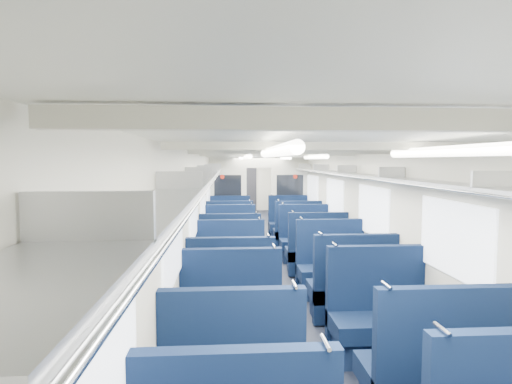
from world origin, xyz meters
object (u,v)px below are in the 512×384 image
(seat_9, at_px, (352,293))
(seat_16, at_px, (230,234))
(seat_18, at_px, (230,227))
(seat_4, at_px, (232,383))
(bulkhead, at_px, (259,195))
(seat_8, at_px, (231,298))
(seat_7, at_px, (379,322))
(seat_10, at_px, (230,272))
(seat_17, at_px, (297,234))
(seat_14, at_px, (230,243))
(seat_13, at_px, (316,254))
(end_door, at_px, (248,188))
(seat_5, at_px, (433,380))
(seat_11, at_px, (332,271))
(seat_6, at_px, (231,328))
(seat_19, at_px, (289,226))
(seat_15, at_px, (305,243))
(seat_12, at_px, (230,257))

(seat_9, xyz_separation_m, seat_16, (-1.66, 4.63, 0.00))
(seat_16, bearing_deg, seat_18, 90.00)
(seat_4, xyz_separation_m, seat_9, (1.66, 2.20, 0.00))
(bulkhead, xyz_separation_m, seat_8, (-0.83, -6.20, -0.84))
(seat_7, xyz_separation_m, seat_10, (-1.66, 2.18, 0.00))
(seat_17, bearing_deg, seat_14, -148.55)
(bulkhead, xyz_separation_m, seat_13, (0.83, -3.79, -0.84))
(end_door, height_order, seat_13, end_door)
(end_door, distance_m, seat_17, 8.17)
(seat_5, relative_size, seat_9, 1.00)
(seat_16, bearing_deg, bulkhead, 60.50)
(end_door, bearing_deg, seat_11, -85.88)
(seat_6, relative_size, seat_10, 1.00)
(seat_19, bearing_deg, seat_15, -90.00)
(seat_7, distance_m, seat_13, 3.35)
(seat_4, distance_m, seat_6, 1.12)
(end_door, height_order, seat_12, end_door)
(seat_14, bearing_deg, end_door, 84.80)
(seat_8, height_order, seat_16, same)
(seat_19, bearing_deg, seat_6, -103.45)
(seat_13, bearing_deg, bulkhead, 102.34)
(seat_13, bearing_deg, seat_6, -116.13)
(seat_12, bearing_deg, end_door, 85.43)
(seat_5, relative_size, seat_16, 1.00)
(seat_15, relative_size, seat_17, 1.00)
(seat_6, distance_m, seat_8, 0.98)
(bulkhead, height_order, seat_10, bulkhead)
(bulkhead, distance_m, seat_18, 1.22)
(bulkhead, bearing_deg, seat_13, -77.66)
(seat_4, distance_m, seat_11, 3.69)
(seat_17, bearing_deg, seat_13, -90.00)
(bulkhead, bearing_deg, seat_17, -62.45)
(end_door, xyz_separation_m, seat_13, (0.83, -10.31, -0.61))
(seat_12, bearing_deg, seat_4, -90.00)
(seat_4, relative_size, seat_12, 1.00)
(seat_4, height_order, seat_5, same)
(seat_11, bearing_deg, seat_16, 115.14)
(seat_7, distance_m, seat_17, 5.55)
(seat_7, bearing_deg, seat_8, 150.52)
(seat_8, xyz_separation_m, seat_18, (0.00, 5.89, 0.00))
(seat_11, relative_size, seat_15, 1.00)
(seat_7, xyz_separation_m, seat_17, (0.00, 5.55, 0.00))
(seat_17, bearing_deg, seat_15, -90.00)
(seat_5, xyz_separation_m, seat_6, (-1.66, 1.19, 0.00))
(seat_7, bearing_deg, seat_5, -90.00)
(seat_11, bearing_deg, seat_19, 90.00)
(seat_10, bearing_deg, seat_4, -90.00)
(seat_9, relative_size, seat_19, 1.00)
(seat_16, xyz_separation_m, seat_19, (1.66, 1.23, 0.00))
(seat_16, bearing_deg, seat_13, -54.50)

